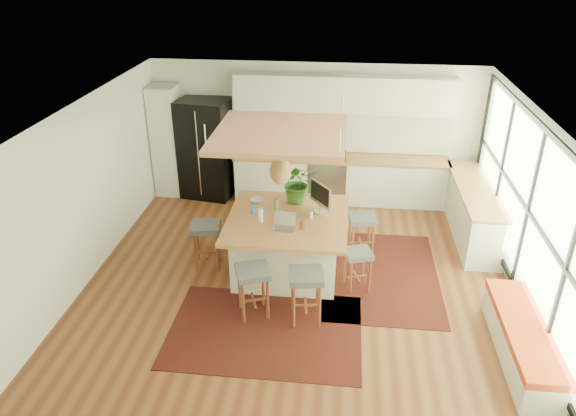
# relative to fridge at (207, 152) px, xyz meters

# --- Properties ---
(floor) EXTENTS (7.00, 7.00, 0.00)m
(floor) POSITION_rel_fridge_xyz_m (2.15, -3.16, -0.93)
(floor) COLOR brown
(floor) RESTS_ON ground
(ceiling) EXTENTS (7.00, 7.00, 0.00)m
(ceiling) POSITION_rel_fridge_xyz_m (2.15, -3.16, 1.78)
(ceiling) COLOR white
(ceiling) RESTS_ON ground
(wall_back) EXTENTS (6.50, 0.00, 6.50)m
(wall_back) POSITION_rel_fridge_xyz_m (2.15, 0.34, 0.42)
(wall_back) COLOR white
(wall_back) RESTS_ON ground
(wall_front) EXTENTS (6.50, 0.00, 6.50)m
(wall_front) POSITION_rel_fridge_xyz_m (2.15, -6.66, 0.42)
(wall_front) COLOR white
(wall_front) RESTS_ON ground
(wall_left) EXTENTS (0.00, 7.00, 7.00)m
(wall_left) POSITION_rel_fridge_xyz_m (-1.10, -3.16, 0.42)
(wall_left) COLOR white
(wall_left) RESTS_ON ground
(wall_right) EXTENTS (0.00, 7.00, 7.00)m
(wall_right) POSITION_rel_fridge_xyz_m (5.40, -3.16, 0.42)
(wall_right) COLOR white
(wall_right) RESTS_ON ground
(window_wall) EXTENTS (0.10, 6.20, 2.60)m
(window_wall) POSITION_rel_fridge_xyz_m (5.37, -3.16, 0.47)
(window_wall) COLOR black
(window_wall) RESTS_ON wall_right
(pantry) EXTENTS (0.55, 0.60, 2.25)m
(pantry) POSITION_rel_fridge_xyz_m (-0.80, 0.02, 0.20)
(pantry) COLOR white
(pantry) RESTS_ON floor
(back_counter_base) EXTENTS (4.20, 0.60, 0.88)m
(back_counter_base) POSITION_rel_fridge_xyz_m (2.70, 0.02, -0.49)
(back_counter_base) COLOR white
(back_counter_base) RESTS_ON floor
(back_counter_top) EXTENTS (4.24, 0.64, 0.05)m
(back_counter_top) POSITION_rel_fridge_xyz_m (2.70, 0.02, -0.03)
(back_counter_top) COLOR #A9673C
(back_counter_top) RESTS_ON back_counter_base
(backsplash) EXTENTS (4.20, 0.02, 0.80)m
(backsplash) POSITION_rel_fridge_xyz_m (2.70, 0.32, 0.43)
(backsplash) COLOR white
(backsplash) RESTS_ON wall_back
(upper_cabinets) EXTENTS (4.20, 0.34, 0.70)m
(upper_cabinets) POSITION_rel_fridge_xyz_m (2.70, 0.16, 1.22)
(upper_cabinets) COLOR white
(upper_cabinets) RESTS_ON wall_back
(range) EXTENTS (0.76, 0.62, 1.00)m
(range) POSITION_rel_fridge_xyz_m (2.45, 0.02, -0.43)
(range) COLOR #A5A5AA
(range) RESTS_ON floor
(right_counter_base) EXTENTS (0.60, 2.50, 0.88)m
(right_counter_base) POSITION_rel_fridge_xyz_m (5.08, -1.16, -0.49)
(right_counter_base) COLOR white
(right_counter_base) RESTS_ON floor
(right_counter_top) EXTENTS (0.64, 2.54, 0.05)m
(right_counter_top) POSITION_rel_fridge_xyz_m (5.08, -1.16, -0.03)
(right_counter_top) COLOR #A9673C
(right_counter_top) RESTS_ON right_counter_base
(window_bench) EXTENTS (0.52, 2.00, 0.50)m
(window_bench) POSITION_rel_fridge_xyz_m (5.10, -4.36, -0.68)
(window_bench) COLOR white
(window_bench) RESTS_ON floor
(ceiling_panel) EXTENTS (1.86, 1.86, 0.80)m
(ceiling_panel) POSITION_rel_fridge_xyz_m (1.85, -2.76, 1.12)
(ceiling_panel) COLOR #A9673C
(ceiling_panel) RESTS_ON ceiling
(rug_near) EXTENTS (2.60, 1.80, 0.01)m
(rug_near) POSITION_rel_fridge_xyz_m (1.81, -4.23, -0.92)
(rug_near) COLOR black
(rug_near) RESTS_ON floor
(rug_right) EXTENTS (1.80, 2.60, 0.01)m
(rug_right) POSITION_rel_fridge_xyz_m (3.43, -2.67, -0.92)
(rug_right) COLOR black
(rug_right) RESTS_ON floor
(fridge) EXTENTS (1.11, 0.93, 2.01)m
(fridge) POSITION_rel_fridge_xyz_m (0.00, 0.00, 0.00)
(fridge) COLOR black
(fridge) RESTS_ON floor
(island) EXTENTS (1.85, 1.85, 0.93)m
(island) POSITION_rel_fridge_xyz_m (1.94, -2.66, -0.46)
(island) COLOR #A9673C
(island) RESTS_ON floor
(stool_near_left) EXTENTS (0.57, 0.57, 0.75)m
(stool_near_left) POSITION_rel_fridge_xyz_m (1.60, -3.87, -0.57)
(stool_near_left) COLOR #484C4F
(stool_near_left) RESTS_ON floor
(stool_near_right) EXTENTS (0.52, 0.52, 0.77)m
(stool_near_right) POSITION_rel_fridge_xyz_m (2.34, -3.92, -0.57)
(stool_near_right) COLOR #484C4F
(stool_near_right) RESTS_ON floor
(stool_right_front) EXTENTS (0.48, 0.48, 0.65)m
(stool_right_front) POSITION_rel_fridge_xyz_m (3.04, -3.07, -0.57)
(stool_right_front) COLOR #484C4F
(stool_right_front) RESTS_ON floor
(stool_right_back) EXTENTS (0.50, 0.50, 0.74)m
(stool_right_back) POSITION_rel_fridge_xyz_m (3.11, -2.09, -0.57)
(stool_right_back) COLOR #484C4F
(stool_right_back) RESTS_ON floor
(stool_left_side) EXTENTS (0.51, 0.51, 0.75)m
(stool_left_side) POSITION_rel_fridge_xyz_m (0.64, -2.69, -0.57)
(stool_left_side) COLOR #484C4F
(stool_left_side) RESTS_ON floor
(laptop) EXTENTS (0.35, 0.37, 0.24)m
(laptop) POSITION_rel_fridge_xyz_m (1.92, -3.01, 0.12)
(laptop) COLOR #A5A5AA
(laptop) RESTS_ON island
(monitor) EXTENTS (0.48, 0.55, 0.50)m
(monitor) POSITION_rel_fridge_xyz_m (2.43, -2.41, 0.26)
(monitor) COLOR #A5A5AA
(monitor) RESTS_ON island
(microwave) EXTENTS (0.55, 0.36, 0.35)m
(microwave) POSITION_rel_fridge_xyz_m (1.22, 0.03, 0.17)
(microwave) COLOR #A5A5AA
(microwave) RESTS_ON back_counter_top
(island_plant) EXTENTS (0.71, 0.76, 0.52)m
(island_plant) POSITION_rel_fridge_xyz_m (2.04, -2.05, 0.26)
(island_plant) COLOR #1E4C19
(island_plant) RESTS_ON island
(island_bowl) EXTENTS (0.24, 0.24, 0.05)m
(island_bowl) POSITION_rel_fridge_xyz_m (1.38, -2.16, 0.03)
(island_bowl) COLOR silver
(island_bowl) RESTS_ON island
(island_bottle_0) EXTENTS (0.07, 0.07, 0.19)m
(island_bottle_0) POSITION_rel_fridge_xyz_m (1.39, -2.56, 0.10)
(island_bottle_0) COLOR #3788DE
(island_bottle_0) RESTS_ON island
(island_bottle_1) EXTENTS (0.07, 0.07, 0.19)m
(island_bottle_1) POSITION_rel_fridge_xyz_m (1.54, -2.81, 0.10)
(island_bottle_1) COLOR silver
(island_bottle_1) RESTS_ON island
(island_bottle_2) EXTENTS (0.07, 0.07, 0.19)m
(island_bottle_2) POSITION_rel_fridge_xyz_m (2.19, -2.96, 0.10)
(island_bottle_2) COLOR maroon
(island_bottle_2) RESTS_ON island
(island_bottle_3) EXTENTS (0.07, 0.07, 0.19)m
(island_bottle_3) POSITION_rel_fridge_xyz_m (2.29, -2.61, 0.10)
(island_bottle_3) COLOR silver
(island_bottle_3) RESTS_ON island
(island_bottle_4) EXTENTS (0.07, 0.07, 0.19)m
(island_bottle_4) POSITION_rel_fridge_xyz_m (1.74, -2.41, 0.10)
(island_bottle_4) COLOR #658C54
(island_bottle_4) RESTS_ON island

